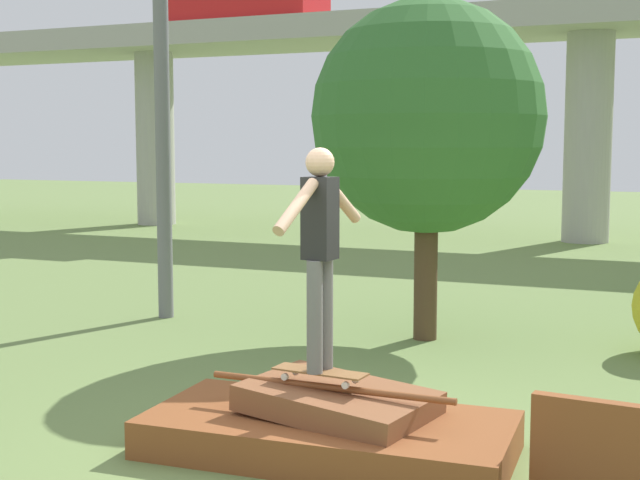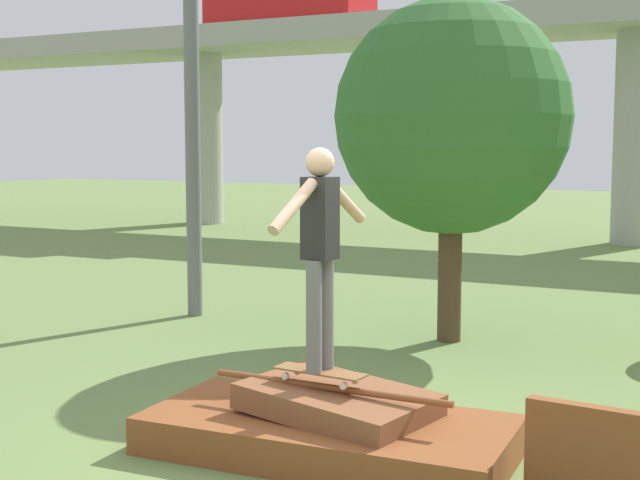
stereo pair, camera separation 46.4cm
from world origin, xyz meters
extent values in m
plane|color=olive|center=(0.00, 0.00, 0.00)|extent=(80.00, 80.00, 0.00)
cube|color=brown|center=(0.00, 0.00, 0.14)|extent=(2.81, 1.46, 0.29)
cube|color=brown|center=(0.04, 0.09, 0.39)|extent=(1.51, 1.16, 0.27)
cylinder|color=brown|center=(0.00, 0.00, 0.51)|extent=(1.96, 0.05, 0.05)
cube|color=brown|center=(2.06, -0.15, 0.34)|extent=(1.07, 0.20, 0.67)
cube|color=brown|center=(-0.09, 0.03, 0.62)|extent=(0.75, 0.26, 0.01)
cylinder|color=silver|center=(0.18, 0.09, 0.56)|extent=(0.06, 0.03, 0.05)
cylinder|color=silver|center=(0.16, -0.08, 0.56)|extent=(0.06, 0.03, 0.05)
cylinder|color=silver|center=(-0.34, 0.14, 0.56)|extent=(0.06, 0.03, 0.05)
cylinder|color=silver|center=(-0.35, -0.04, 0.56)|extent=(0.06, 0.03, 0.05)
cylinder|color=slate|center=(-0.08, 0.11, 1.05)|extent=(0.12, 0.12, 0.85)
cylinder|color=slate|center=(-0.09, -0.06, 1.05)|extent=(0.12, 0.12, 0.85)
cube|color=black|center=(-0.09, 0.03, 1.78)|extent=(0.24, 0.23, 0.61)
sphere|color=tan|center=(-0.09, 0.03, 2.20)|extent=(0.22, 0.22, 0.22)
cylinder|color=tan|center=(-0.06, 0.39, 1.89)|extent=(0.13, 0.56, 0.39)
cylinder|color=tan|center=(-0.11, -0.33, 1.89)|extent=(0.13, 0.56, 0.39)
cube|color=#A8A59E|center=(0.00, 15.94, 5.23)|extent=(44.00, 3.35, 0.60)
cylinder|color=#A8A59E|center=(-12.10, 15.94, 2.47)|extent=(1.10, 1.10, 4.93)
cylinder|color=#A8A59E|center=(0.00, 15.94, 2.47)|extent=(1.10, 1.10, 4.93)
cube|color=red|center=(-8.95, 15.45, 5.90)|extent=(4.37, 1.81, 0.73)
cylinder|color=slate|center=(-4.08, 4.06, 3.62)|extent=(0.20, 0.20, 7.24)
cylinder|color=#4C3823|center=(-0.47, 4.12, 0.74)|extent=(0.28, 0.28, 1.48)
sphere|color=#336B2D|center=(-0.47, 4.12, 2.65)|extent=(2.74, 2.74, 2.74)
camera|label=1|loc=(2.51, -6.03, 2.33)|focal=50.00mm
camera|label=2|loc=(2.93, -5.83, 2.33)|focal=50.00mm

